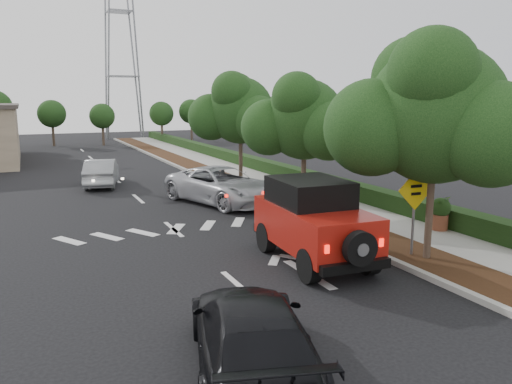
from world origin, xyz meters
TOP-DOWN VIEW (x-y plane):
  - ground at (0.00, 0.00)m, footprint 120.00×120.00m
  - curb at (4.60, 12.00)m, footprint 0.20×70.00m
  - planting_strip at (5.60, 12.00)m, footprint 1.80×70.00m
  - sidewalk at (7.50, 12.00)m, footprint 2.00×70.00m
  - hedge at (8.90, 12.00)m, footprint 0.80×70.00m
  - transmission_tower at (6.00, 48.00)m, footprint 7.00×4.00m
  - street_tree_near at (5.60, -0.50)m, footprint 3.80×3.80m
  - street_tree_mid at (5.60, 6.50)m, footprint 3.20×3.20m
  - street_tree_far at (5.60, 13.00)m, footprint 3.40×3.40m
  - red_jeep at (2.66, 1.03)m, footprint 2.29×4.67m
  - silver_suv_ahead at (3.20, 9.52)m, footprint 4.32×6.29m
  - black_suv_oncoming at (-1.36, -3.75)m, footprint 3.14×5.07m
  - silver_sedan_oncoming at (-1.00, 16.38)m, footprint 2.42×4.55m
  - speed_hump_sign at (5.40, -0.12)m, footprint 1.17×0.13m
  - terracotta_planter at (8.20, 1.64)m, footprint 0.68×0.68m

SIDE VIEW (x-z plane):
  - ground at x=0.00m, z-range 0.00..0.00m
  - transmission_tower at x=6.00m, z-range -14.00..14.00m
  - street_tree_near at x=5.60m, z-range -2.96..2.96m
  - street_tree_mid at x=5.60m, z-range -2.66..2.66m
  - street_tree_far at x=5.60m, z-range -2.81..2.81m
  - planting_strip at x=5.60m, z-range 0.00..0.12m
  - sidewalk at x=7.50m, z-range 0.00..0.12m
  - curb at x=4.60m, z-range 0.00..0.15m
  - hedge at x=8.90m, z-range 0.00..0.80m
  - black_suv_oncoming at x=-1.36m, z-range 0.00..1.37m
  - silver_sedan_oncoming at x=-1.00m, z-range 0.00..1.43m
  - silver_suv_ahead at x=3.20m, z-range 0.00..1.60m
  - terracotta_planter at x=8.20m, z-range 0.21..1.39m
  - red_jeep at x=2.66m, z-range 0.02..2.36m
  - speed_hump_sign at x=5.40m, z-range 0.48..2.97m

